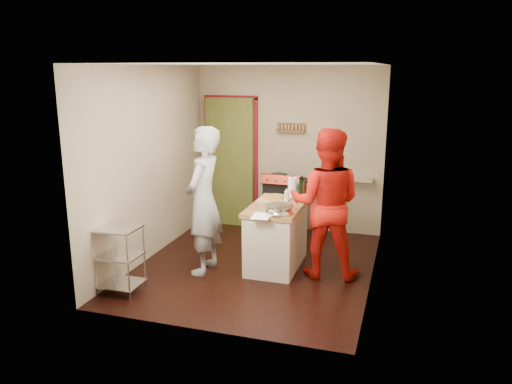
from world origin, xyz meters
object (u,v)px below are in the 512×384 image
stove (285,206)px  person_stripe (203,201)px  island (277,234)px  wire_shelving (119,256)px  person_red (326,204)px

stove → person_stripe: person_stripe is taller
stove → island: (0.22, -1.32, 0.00)m
wire_shelving → island: (1.54, 1.30, 0.01)m
wire_shelving → island: size_ratio=0.63×
wire_shelving → person_stripe: size_ratio=0.43×
stove → wire_shelving: size_ratio=1.26×
island → person_stripe: bearing=-152.6°
stove → person_stripe: 1.93m
island → person_red: bearing=-8.0°
person_stripe → person_red: 1.52m
wire_shelving → person_stripe: 1.22m
wire_shelving → person_stripe: (0.70, 0.86, 0.50)m
wire_shelving → person_stripe: bearing=50.9°
wire_shelving → person_red: (2.19, 1.21, 0.49)m
wire_shelving → person_stripe: person_stripe is taller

